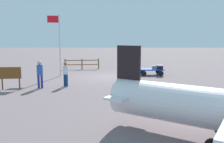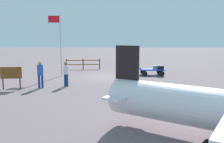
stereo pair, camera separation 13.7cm
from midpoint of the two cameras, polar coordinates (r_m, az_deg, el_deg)
The scene contains 10 objects.
ground_plane at distance 19.61m, azimuth -1.31°, elevation -1.28°, with size 120.00×120.00×0.00m, color #6E5E60.
luggage_cart at distance 20.71m, azimuth 9.63°, elevation 0.28°, with size 2.03×1.27×0.55m.
suitcase_maroon at distance 20.40m, azimuth 11.75°, elevation 0.90°, with size 0.51×0.43×0.30m.
suitcase_olive at distance 20.72m, azimuth 10.65°, elevation 1.02°, with size 0.58×0.43×0.28m.
suitcase_dark at distance 20.79m, azimuth 11.57°, elevation 1.08°, with size 0.58×0.47×0.32m.
worker_lead at distance 15.91m, azimuth -10.64°, elevation -0.21°, with size 0.44×0.44×1.61m.
worker_trailing at distance 15.71m, azimuth -16.44°, elevation -0.09°, with size 0.40×0.40×1.74m.
flagpole at distance 20.32m, azimuth -12.25°, elevation 7.39°, with size 0.99×0.17×5.04m.
signboard at distance 15.95m, azimuth -22.64°, elevation -0.61°, with size 1.28×0.19×1.39m.
wooden_fence at distance 24.44m, azimuth -6.72°, elevation 1.96°, with size 3.45×0.52×1.07m.
Camera 2 is at (-0.72, 19.34, 3.15)m, focal length 38.48 mm.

